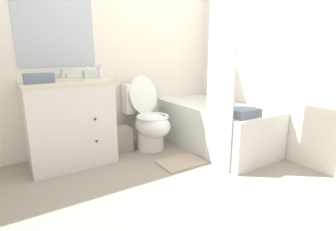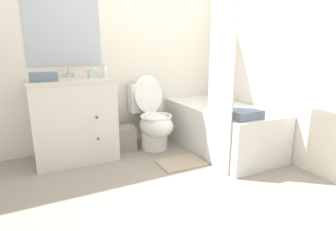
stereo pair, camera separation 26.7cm
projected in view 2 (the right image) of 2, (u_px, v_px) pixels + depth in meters
The scene contains 14 objects.
ground_plane at pixel (202, 198), 2.16m from camera, with size 14.00×14.00×0.00m, color gray.
wall_back at pixel (132, 45), 3.28m from camera, with size 8.00×0.06×2.50m.
wall_right at pixel (256, 45), 3.10m from camera, with size 0.05×2.61×2.50m.
vanity_cabinet at pixel (74, 119), 2.86m from camera, with size 0.85×0.59×0.89m.
sink_faucet at pixel (68, 74), 2.93m from camera, with size 0.14×0.12×0.12m.
toilet at pixel (153, 120), 3.21m from camera, with size 0.41×0.68×0.89m.
bathtub at pixel (220, 127), 3.21m from camera, with size 0.75×1.49×0.53m.
shower_curtain at pixel (221, 71), 2.47m from camera, with size 0.02×0.37×1.97m.
wastebasket at pixel (124, 138), 3.19m from camera, with size 0.25×0.21×0.29m.
tissue_box at pixel (94, 73), 2.90m from camera, with size 0.11×0.12×0.11m.
soap_dispenser at pixel (104, 72), 2.88m from camera, with size 0.06×0.06×0.14m.
hand_towel_folded at pixel (44, 77), 2.52m from camera, with size 0.25×0.16×0.09m.
bath_towel_folded at pixel (244, 114), 2.58m from camera, with size 0.31×0.25×0.08m.
bath_mat at pixel (182, 163), 2.82m from camera, with size 0.48×0.34×0.02m.
Camera 2 is at (-1.12, -1.60, 1.18)m, focal length 28.00 mm.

